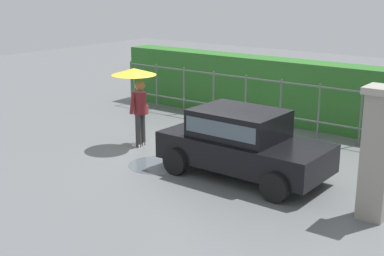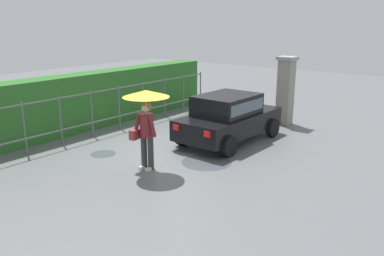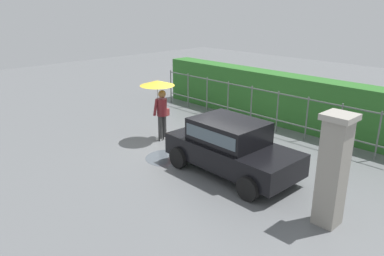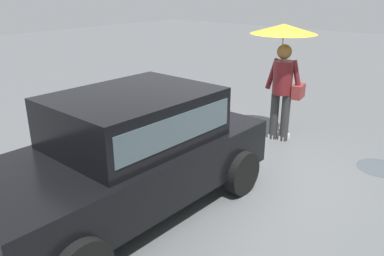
{
  "view_description": "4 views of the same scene",
  "coord_description": "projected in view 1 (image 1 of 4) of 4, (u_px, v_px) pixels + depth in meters",
  "views": [
    {
      "loc": [
        7.38,
        -10.23,
        4.15
      ],
      "look_at": [
        0.09,
        -0.61,
        0.82
      ],
      "focal_mm": 49.96,
      "sensor_mm": 36.0,
      "label": 1
    },
    {
      "loc": [
        -8.58,
        -7.24,
        3.69
      ],
      "look_at": [
        -0.09,
        -0.57,
        0.75
      ],
      "focal_mm": 37.63,
      "sensor_mm": 36.0,
      "label": 2
    },
    {
      "loc": [
        7.61,
        -7.96,
        4.47
      ],
      "look_at": [
        -0.02,
        -0.68,
        0.9
      ],
      "focal_mm": 35.06,
      "sensor_mm": 36.0,
      "label": 3
    },
    {
      "loc": [
        4.35,
        2.65,
        2.66
      ],
      "look_at": [
        0.21,
        -0.86,
        0.66
      ],
      "focal_mm": 36.4,
      "sensor_mm": 36.0,
      "label": 4
    }
  ],
  "objects": [
    {
      "name": "puddle_near",
      "position": [
        157.0,
        165.0,
        12.49
      ],
      "size": [
        1.33,
        1.33,
        0.0
      ],
      "primitive_type": "cylinder",
      "color": "#4C545B",
      "rests_on": "ground"
    },
    {
      "name": "puddle_far",
      "position": [
        185.0,
        131.0,
        15.29
      ],
      "size": [
        0.7,
        0.7,
        0.0
      ],
      "primitive_type": "cylinder",
      "color": "#4C545B",
      "rests_on": "ground"
    },
    {
      "name": "hedge_row",
      "position": [
        279.0,
        90.0,
        16.19
      ],
      "size": [
        11.43,
        0.9,
        1.9
      ],
      "primitive_type": "cube",
      "color": "#2D6B28",
      "rests_on": "ground"
    },
    {
      "name": "pedestrian",
      "position": [
        136.0,
        87.0,
        13.53
      ],
      "size": [
        1.14,
        1.14,
        2.05
      ],
      "rotation": [
        0.0,
        0.0,
        -2.96
      ],
      "color": "#333333",
      "rests_on": "ground"
    },
    {
      "name": "car",
      "position": [
        242.0,
        141.0,
        11.61
      ],
      "size": [
        3.76,
        1.91,
        1.48
      ],
      "rotation": [
        0.0,
        0.0,
        -0.02
      ],
      "color": "black",
      "rests_on": "ground"
    },
    {
      "name": "fence_section",
      "position": [
        263.0,
        100.0,
        15.45
      ],
      "size": [
        10.48,
        0.05,
        1.5
      ],
      "color": "#59605B",
      "rests_on": "ground"
    },
    {
      "name": "gate_pillar",
      "position": [
        378.0,
        152.0,
        9.4
      ],
      "size": [
        0.6,
        0.6,
        2.42
      ],
      "color": "gray",
      "rests_on": "ground"
    },
    {
      "name": "ground_plane",
      "position": [
        204.0,
        154.0,
        13.26
      ],
      "size": [
        40.0,
        40.0,
        0.0
      ],
      "primitive_type": "plane",
      "color": "slate"
    }
  ]
}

